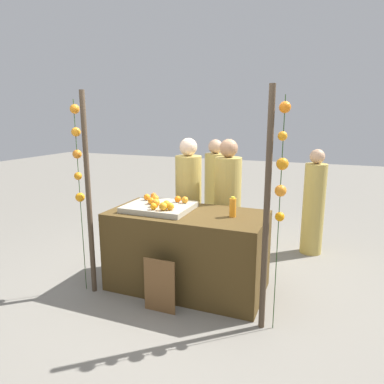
# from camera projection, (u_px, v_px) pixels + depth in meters

# --- Properties ---
(ground_plane) EXTENTS (24.00, 24.00, 0.00)m
(ground_plane) POSITION_uv_depth(u_px,v_px,m) (187.00, 287.00, 4.07)
(ground_plane) COLOR gray
(stall_counter) EXTENTS (1.74, 0.87, 0.90)m
(stall_counter) POSITION_uv_depth(u_px,v_px,m) (187.00, 250.00, 3.98)
(stall_counter) COLOR #4C3819
(stall_counter) RESTS_ON ground_plane
(orange_tray) EXTENTS (0.73, 0.62, 0.06)m
(orange_tray) POSITION_uv_depth(u_px,v_px,m) (159.00, 207.00, 3.98)
(orange_tray) COLOR #B2AD99
(orange_tray) RESTS_ON stall_counter
(orange_0) EXTENTS (0.09, 0.09, 0.09)m
(orange_0) POSITION_uv_depth(u_px,v_px,m) (155.00, 199.00, 4.05)
(orange_0) COLOR orange
(orange_0) RESTS_ON orange_tray
(orange_1) EXTENTS (0.08, 0.08, 0.08)m
(orange_1) POSITION_uv_depth(u_px,v_px,m) (147.00, 197.00, 4.17)
(orange_1) COLOR orange
(orange_1) RESTS_ON orange_tray
(orange_2) EXTENTS (0.08, 0.08, 0.08)m
(orange_2) POSITION_uv_depth(u_px,v_px,m) (185.00, 200.00, 4.03)
(orange_2) COLOR orange
(orange_2) RESTS_ON orange_tray
(orange_3) EXTENTS (0.08, 0.08, 0.08)m
(orange_3) POSITION_uv_depth(u_px,v_px,m) (151.00, 201.00, 3.98)
(orange_3) COLOR orange
(orange_3) RESTS_ON orange_tray
(orange_4) EXTENTS (0.07, 0.07, 0.07)m
(orange_4) POSITION_uv_depth(u_px,v_px,m) (178.00, 199.00, 4.07)
(orange_4) COLOR orange
(orange_4) RESTS_ON orange_tray
(orange_5) EXTENTS (0.08, 0.08, 0.08)m
(orange_5) POSITION_uv_depth(u_px,v_px,m) (170.00, 206.00, 3.73)
(orange_5) COLOR orange
(orange_5) RESTS_ON orange_tray
(orange_6) EXTENTS (0.07, 0.07, 0.07)m
(orange_6) POSITION_uv_depth(u_px,v_px,m) (154.00, 196.00, 4.25)
(orange_6) COLOR orange
(orange_6) RESTS_ON orange_tray
(orange_7) EXTENTS (0.09, 0.09, 0.09)m
(orange_7) POSITION_uv_depth(u_px,v_px,m) (156.00, 203.00, 3.86)
(orange_7) COLOR orange
(orange_7) RESTS_ON orange_tray
(orange_8) EXTENTS (0.08, 0.08, 0.08)m
(orange_8) POSITION_uv_depth(u_px,v_px,m) (166.00, 204.00, 3.82)
(orange_8) COLOR orange
(orange_8) RESTS_ON orange_tray
(orange_9) EXTENTS (0.09, 0.09, 0.09)m
(orange_9) POSITION_uv_depth(u_px,v_px,m) (163.00, 206.00, 3.72)
(orange_9) COLOR orange
(orange_9) RESTS_ON orange_tray
(orange_10) EXTENTS (0.07, 0.07, 0.07)m
(orange_10) POSITION_uv_depth(u_px,v_px,m) (154.00, 206.00, 3.75)
(orange_10) COLOR orange
(orange_10) RESTS_ON orange_tray
(juice_bottle) EXTENTS (0.07, 0.07, 0.22)m
(juice_bottle) POSITION_uv_depth(u_px,v_px,m) (233.00, 207.00, 3.68)
(juice_bottle) COLOR orange
(juice_bottle) RESTS_ON stall_counter
(chalkboard_sign) EXTENTS (0.34, 0.03, 0.58)m
(chalkboard_sign) POSITION_uv_depth(u_px,v_px,m) (160.00, 286.00, 3.50)
(chalkboard_sign) COLOR brown
(chalkboard_sign) RESTS_ON ground_plane
(vendor_left) EXTENTS (0.34, 0.34, 1.68)m
(vendor_left) POSITION_uv_depth(u_px,v_px,m) (188.00, 207.00, 4.57)
(vendor_left) COLOR tan
(vendor_left) RESTS_ON ground_plane
(vendor_right) EXTENTS (0.34, 0.34, 1.68)m
(vendor_right) POSITION_uv_depth(u_px,v_px,m) (227.00, 210.00, 4.43)
(vendor_right) COLOR tan
(vendor_right) RESTS_ON ground_plane
(crowd_person_0) EXTENTS (0.30, 0.30, 1.51)m
(crowd_person_0) POSITION_uv_depth(u_px,v_px,m) (314.00, 206.00, 4.95)
(crowd_person_0) COLOR tan
(crowd_person_0) RESTS_ON ground_plane
(crowd_person_1) EXTENTS (0.32, 0.32, 1.61)m
(crowd_person_1) POSITION_uv_depth(u_px,v_px,m) (215.00, 195.00, 5.44)
(crowd_person_1) COLOR tan
(crowd_person_1) RESTS_ON ground_plane
(canopy_post_left) EXTENTS (0.06, 0.06, 2.21)m
(canopy_post_left) POSITION_uv_depth(u_px,v_px,m) (89.00, 196.00, 3.75)
(canopy_post_left) COLOR #473828
(canopy_post_left) RESTS_ON ground_plane
(canopy_post_right) EXTENTS (0.06, 0.06, 2.21)m
(canopy_post_right) POSITION_uv_depth(u_px,v_px,m) (266.00, 214.00, 3.06)
(canopy_post_right) COLOR #473828
(canopy_post_right) RESTS_ON ground_plane
(garland_strand_left) EXTENTS (0.11, 0.11, 2.12)m
(garland_strand_left) POSITION_uv_depth(u_px,v_px,m) (77.00, 155.00, 3.69)
(garland_strand_left) COLOR #2D4C23
(garland_strand_left) RESTS_ON ground_plane
(garland_strand_right) EXTENTS (0.11, 0.11, 2.12)m
(garland_strand_right) POSITION_uv_depth(u_px,v_px,m) (282.00, 165.00, 2.95)
(garland_strand_right) COLOR #2D4C23
(garland_strand_right) RESTS_ON ground_plane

